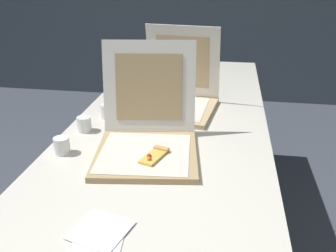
% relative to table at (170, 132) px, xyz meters
% --- Properties ---
extents(table, '(0.88, 2.38, 0.76)m').
position_rel_table_xyz_m(table, '(0.00, 0.00, 0.00)').
color(table, silver).
rests_on(table, ground).
extents(pizza_box_front, '(0.43, 0.49, 0.39)m').
position_rel_table_xyz_m(pizza_box_front, '(-0.04, -0.30, 0.10)').
color(pizza_box_front, tan).
rests_on(pizza_box_front, table).
extents(pizza_box_middle, '(0.42, 0.42, 0.40)m').
position_rel_table_xyz_m(pizza_box_middle, '(0.00, 0.18, 0.10)').
color(pizza_box_middle, tan).
rests_on(pizza_box_middle, table).
extents(cup_white_far, '(0.06, 0.06, 0.07)m').
position_rel_table_xyz_m(cup_white_far, '(-0.20, 0.41, 0.08)').
color(cup_white_far, white).
rests_on(cup_white_far, table).
extents(cup_white_near_left, '(0.06, 0.06, 0.07)m').
position_rel_table_xyz_m(cup_white_near_left, '(-0.36, -0.37, 0.08)').
color(cup_white_near_left, white).
rests_on(cup_white_near_left, table).
extents(cup_white_near_center, '(0.06, 0.06, 0.07)m').
position_rel_table_xyz_m(cup_white_near_center, '(-0.35, -0.15, 0.08)').
color(cup_white_near_center, white).
rests_on(cup_white_near_center, table).
extents(cup_white_mid, '(0.06, 0.06, 0.07)m').
position_rel_table_xyz_m(cup_white_mid, '(-0.30, 0.01, 0.08)').
color(cup_white_mid, white).
rests_on(cup_white_mid, table).
extents(napkin_pile, '(0.18, 0.18, 0.01)m').
position_rel_table_xyz_m(napkin_pile, '(-0.07, -0.80, 0.05)').
color(napkin_pile, white).
rests_on(napkin_pile, table).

